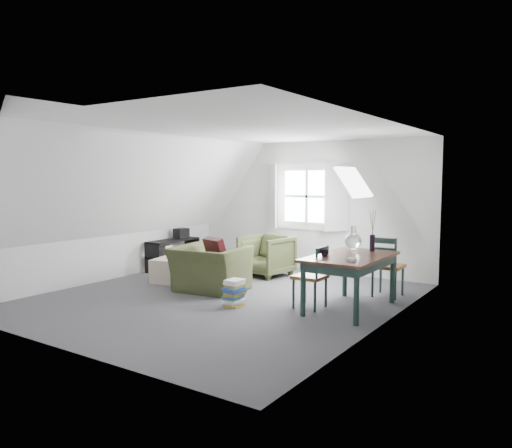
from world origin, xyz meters
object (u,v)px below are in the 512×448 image
Objects in this scene: dining_chair_near at (312,276)px; media_shelf at (172,256)px; dining_table at (350,262)px; armchair_near at (210,291)px; ottoman at (173,270)px; magazine_stack at (234,293)px; dining_chair_far at (387,265)px; armchair_far at (266,276)px.

media_shelf is (-3.66, 1.07, -0.19)m from dining_chair_near.
dining_table reaches higher than media_shelf.
ottoman reaches higher than armchair_near.
dining_table is 4.00× the size of magazine_stack.
armchair_near is at bearing 148.46° from magazine_stack.
dining_table is 1.02m from dining_chair_far.
ottoman is (-1.05, -1.37, 0.21)m from armchair_far.
armchair_near is 1.01m from ottoman.
armchair_near is 1.78× the size of ottoman.
ottoman is 1.64× the size of magazine_stack.
dining_table is (2.23, -1.35, 0.65)m from armchair_far.
dining_chair_near is at bearing -4.64° from ottoman.
armchair_near is 1.56m from armchair_far.
armchair_far is 2.19× the size of magazine_stack.
dining_chair_far reaches higher than armchair_far.
ottoman is 1.18m from media_shelf.
media_shelf is 3.09× the size of magazine_stack.
dining_chair_far is (2.49, 1.20, 0.48)m from armchair_near.
ottoman is 0.67× the size of dining_chair_far.
media_shelf is (-4.29, -0.17, -0.21)m from dining_chair_far.
dining_table is 1.29× the size of media_shelf.
magazine_stack is (0.88, -0.54, 0.19)m from armchair_near.
armchair_near is at bearing -83.59° from armchair_far.
dining_chair_far is at bearing 16.21° from ottoman.
ottoman is at bearing -42.53° from media_shelf.
dining_chair_near is 0.75× the size of media_shelf.
dining_chair_near reaches higher than magazine_stack.
dining_table reaches higher than armchair_near.
dining_chair_near reaches higher than dining_table.
armchair_far is at bearing 18.55° from media_shelf.
armchair_far is 2.26m from magazine_stack.
armchair_near is at bearing -171.49° from dining_table.
media_shelf is (-4.11, 0.82, -0.38)m from dining_table.
dining_chair_near reaches higher than armchair_far.
dining_table reaches higher than ottoman.
armchair_near is 0.95× the size of media_shelf.
armchair_near is at bearing 16.62° from dining_chair_far.
armchair_far is 0.71× the size of media_shelf.
dining_chair_far is 0.80× the size of media_shelf.
magazine_stack is (0.81, -2.10, 0.19)m from armchair_far.
dining_chair_far reaches higher than magazine_stack.
ottoman is at bearing 7.19° from dining_chair_far.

